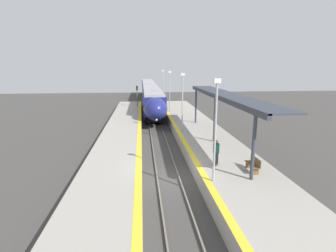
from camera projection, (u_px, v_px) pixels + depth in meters
name	position (u px, v px, depth m)	size (l,w,h in m)	color
ground_plane	(168.00, 180.00, 17.13)	(120.00, 120.00, 0.00)	#423F3D
rail_left	(157.00, 179.00, 17.04)	(0.08, 90.00, 0.15)	slate
rail_right	(179.00, 178.00, 17.19)	(0.08, 90.00, 0.15)	slate
train	(150.00, 93.00, 50.59)	(2.89, 44.43, 3.88)	black
platform_right	(230.00, 170.00, 17.42)	(4.87, 64.00, 1.04)	#9E998E
platform_left	(112.00, 174.00, 16.66)	(3.83, 64.00, 1.04)	#9E998E
platform_bench	(254.00, 164.00, 15.75)	(0.44, 1.40, 0.89)	brown
person_waiting	(216.00, 152.00, 16.65)	(0.36, 0.22, 1.67)	#333338
railway_signal	(137.00, 96.00, 41.47)	(0.28, 0.28, 4.29)	#59595E
lamppost_near	(215.00, 125.00, 13.79)	(0.36, 0.20, 5.61)	#9E9EA3
lamppost_mid	(182.00, 99.00, 24.76)	(0.36, 0.20, 5.61)	#9E9EA3
lamppost_far	(170.00, 89.00, 35.73)	(0.36, 0.20, 5.61)	#9E9EA3
lamppost_farthest	(163.00, 84.00, 46.70)	(0.36, 0.20, 5.61)	#9E9EA3
station_canopy	(223.00, 97.00, 21.42)	(2.02, 18.44, 4.02)	#333842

